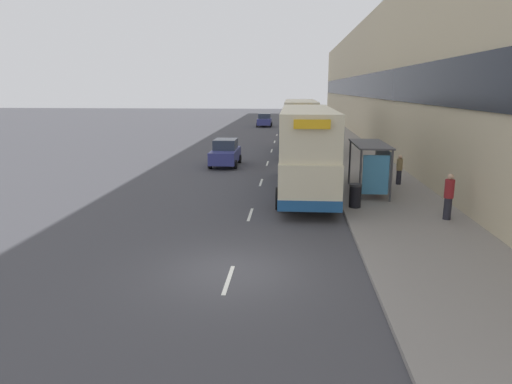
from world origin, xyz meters
TOP-DOWN VIEW (x-y plane):
  - ground_plane at (0.00, 0.00)m, footprint 220.00×220.00m
  - pavement at (6.50, 38.50)m, footprint 5.00×93.00m
  - terrace_facade at (10.49, 38.50)m, footprint 3.10×93.00m
  - lane_mark_0 at (0.00, -0.60)m, footprint 0.12×2.00m
  - lane_mark_1 at (0.00, 6.24)m, footprint 0.12×2.00m
  - lane_mark_2 at (0.00, 13.08)m, footprint 0.12×2.00m
  - lane_mark_3 at (0.00, 19.92)m, footprint 0.12×2.00m
  - lane_mark_4 at (0.00, 26.76)m, footprint 0.12×2.00m
  - lane_mark_5 at (0.00, 33.60)m, footprint 0.12×2.00m
  - lane_mark_6 at (0.00, 40.45)m, footprint 0.12×2.00m
  - bus_shelter at (5.77, 10.10)m, footprint 1.60×4.20m
  - double_decker_bus_near at (2.47, 10.74)m, footprint 2.85×11.47m
  - double_decker_bus_ahead at (2.40, 25.66)m, footprint 2.85×11.31m
  - car_0 at (2.36, 58.04)m, footprint 2.04×4.11m
  - car_1 at (2.54, 40.10)m, footprint 2.00×4.32m
  - car_2 at (-2.88, 18.77)m, footprint 1.93×4.17m
  - car_3 at (-2.16, 52.22)m, footprint 2.09×3.85m
  - pedestrian_at_shelter at (7.60, 12.53)m, footprint 0.32×0.32m
  - pedestrian_1 at (7.99, 5.68)m, footprint 0.37×0.37m
  - pedestrian_2 at (6.83, 14.21)m, footprint 0.34×0.34m
  - litter_bin at (4.55, 7.33)m, footprint 0.55×0.55m

SIDE VIEW (x-z plane):
  - ground_plane at x=0.00m, z-range 0.00..0.00m
  - lane_mark_0 at x=0.00m, z-range 0.00..0.01m
  - lane_mark_1 at x=0.00m, z-range 0.00..0.01m
  - lane_mark_2 at x=0.00m, z-range 0.00..0.01m
  - lane_mark_3 at x=0.00m, z-range 0.00..0.01m
  - lane_mark_4 at x=0.00m, z-range 0.00..0.01m
  - lane_mark_5 at x=0.00m, z-range 0.00..0.01m
  - lane_mark_6 at x=0.00m, z-range 0.00..0.01m
  - pavement at x=6.50m, z-range 0.00..0.14m
  - litter_bin at x=4.55m, z-range 0.14..1.19m
  - car_1 at x=2.54m, z-range -0.01..1.76m
  - car_0 at x=2.36m, z-range -0.02..1.80m
  - car_3 at x=-2.16m, z-range -0.02..1.81m
  - car_2 at x=-2.88m, z-range -0.02..1.82m
  - pedestrian_at_shelter at x=7.60m, z-range 0.16..1.78m
  - pedestrian_2 at x=6.83m, z-range 0.16..1.85m
  - pedestrian_1 at x=7.99m, z-range 0.16..2.02m
  - bus_shelter at x=5.77m, z-range 0.64..3.12m
  - double_decker_bus_ahead at x=2.40m, z-range 0.14..4.44m
  - double_decker_bus_near at x=2.47m, z-range 0.14..4.44m
  - terrace_facade at x=10.49m, z-range 0.00..12.31m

